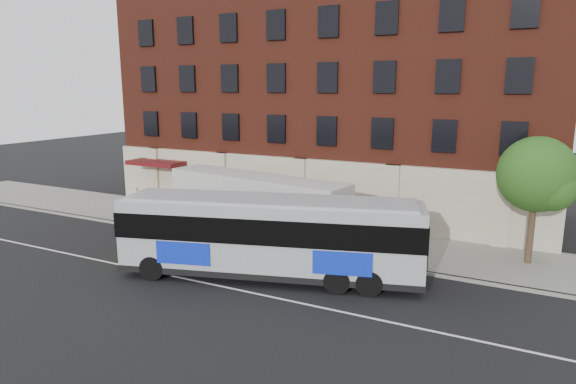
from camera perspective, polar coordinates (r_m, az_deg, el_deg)
The scene contains 10 objects.
ground at distance 23.06m, azimuth -11.64°, elevation -10.23°, with size 120.00×120.00×0.00m, color black.
sidewalk at distance 30.16m, azimuth -0.95°, elevation -4.51°, with size 60.00×6.00×0.15m, color gray.
kerb at distance 27.66m, azimuth -3.88°, elevation -6.06°, with size 60.00×0.25×0.15m, color gray.
lane_line at distance 23.42m, azimuth -10.87°, elevation -9.83°, with size 60.00×0.12×0.01m, color silver.
building at distance 36.14m, azimuth 4.97°, elevation 10.25°, with size 30.00×12.10×15.00m.
sign_pole at distance 32.45m, azimuth -16.79°, elevation -1.34°, with size 0.30×0.20×2.50m.
street_tree at distance 26.38m, azimuth 26.56°, elevation 1.51°, with size 3.60×3.60×6.20m.
city_bus at distance 22.67m, azimuth -2.03°, elevation -4.85°, with size 13.91×6.60×3.74m.
yellow_suv at distance 27.34m, azimuth -15.01°, elevation -4.59°, with size 4.80×2.98×1.79m.
shipping_container at distance 28.18m, azimuth -3.68°, elevation -1.94°, with size 11.53×4.23×3.77m.
Camera 1 is at (13.55, -16.57, 8.58)m, focal length 31.18 mm.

